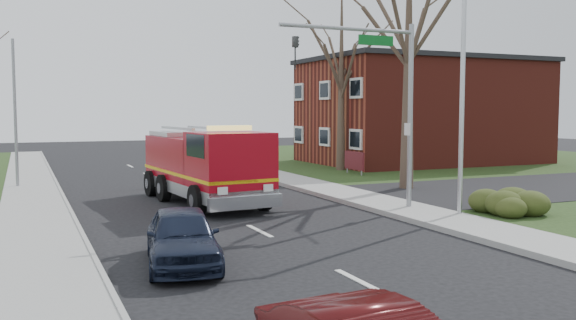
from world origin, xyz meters
name	(u,v)px	position (x,y,z in m)	size (l,w,h in m)	color
ground	(259,231)	(0.00, 0.00, 0.00)	(120.00, 120.00, 0.00)	black
sidewalk_right	(427,215)	(6.20, 0.00, 0.07)	(2.40, 80.00, 0.15)	gray
sidewalk_left	(41,247)	(-6.20, 0.00, 0.07)	(2.40, 80.00, 0.15)	gray
brick_building	(422,111)	(19.00, 18.00, 3.66)	(15.40, 10.40, 7.25)	maroon
health_center_sign	(354,161)	(10.50, 12.50, 0.88)	(0.12, 2.00, 1.40)	#56141A
hedge_corner	(511,200)	(9.00, -1.00, 0.58)	(2.80, 2.00, 0.90)	#263312
bare_tree_near	(409,27)	(9.50, 6.00, 7.41)	(6.00, 6.00, 12.00)	#3F3225
bare_tree_far	(341,63)	(11.00, 15.00, 6.49)	(5.25, 5.25, 10.50)	#3F3225
traffic_signal_mast	(381,82)	(5.21, 1.50, 4.71)	(5.29, 0.18, 6.80)	gray
streetlight_pole	(461,85)	(7.14, -0.50, 4.55)	(1.48, 0.16, 8.40)	#B7BABF
utility_pole_far	(15,115)	(-6.80, 14.00, 3.50)	(0.14, 0.14, 7.00)	gray
fire_engine	(206,168)	(0.06, 6.10, 1.42)	(3.51, 8.01, 3.15)	maroon
parked_car_maroon	(182,237)	(-3.15, -3.09, 0.69)	(1.64, 4.07, 1.39)	black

